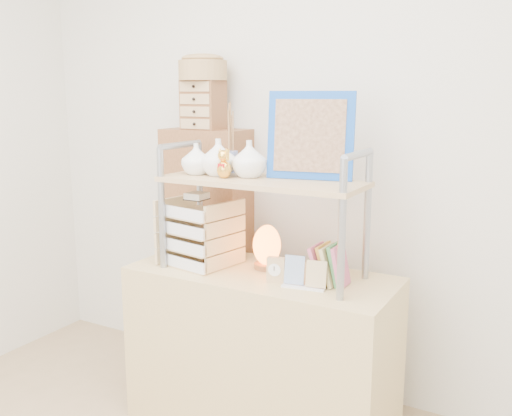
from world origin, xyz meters
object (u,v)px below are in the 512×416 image
(salt_lamp, at_px, (267,247))
(letter_tray, at_px, (198,236))
(desk, at_px, (261,351))
(cabinet, at_px, (208,253))

(salt_lamp, bearing_deg, letter_tray, -162.13)
(letter_tray, xyz_separation_m, salt_lamp, (0.31, 0.10, -0.03))
(letter_tray, bearing_deg, salt_lamp, 17.87)
(desk, height_order, cabinet, cabinet)
(cabinet, xyz_separation_m, salt_lamp, (0.53, -0.31, 0.18))
(letter_tray, height_order, salt_lamp, letter_tray)
(desk, relative_size, cabinet, 0.89)
(letter_tray, bearing_deg, desk, 6.25)
(cabinet, bearing_deg, letter_tray, -63.70)
(desk, distance_m, cabinet, 0.72)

